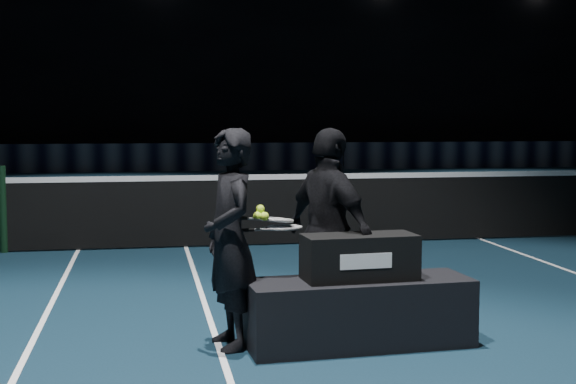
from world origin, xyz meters
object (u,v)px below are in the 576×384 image
player_b (330,231)px  racket_upper (276,220)px  racket_bag (359,257)px  player_a (230,239)px  tennis_balls (261,214)px  racket_lower (284,228)px  player_bench (359,312)px

player_b → racket_upper: 0.47m
racket_bag → player_a: bearing=168.3°
tennis_balls → racket_lower: bearing=16.0°
racket_bag → tennis_balls: 0.80m
racket_upper → tennis_balls: (-0.13, -0.08, 0.06)m
player_bench → tennis_balls: tennis_balls is taller
player_bench → tennis_balls: size_ratio=13.95×
racket_upper → racket_lower: bearing=-42.7°
player_bench → player_b: bearing=105.8°
player_b → racket_upper: size_ratio=2.38×
racket_upper → tennis_balls: 0.16m
player_bench → player_a: bearing=168.3°
racket_bag → racket_lower: racket_lower is taller
player_bench → player_a: player_a is taller
racket_bag → tennis_balls: bearing=159.4°
player_bench → racket_lower: 0.85m
racket_bag → racket_upper: 0.70m
player_b → tennis_balls: 0.62m
player_bench → racket_upper: size_ratio=2.46×
racket_upper → player_a: bearing=-178.3°
racket_bag → tennis_balls: (-0.71, 0.22, 0.31)m
racket_lower → player_a: bearing=180.0°
player_bench → racket_lower: (-0.52, 0.27, 0.61)m
player_b → racket_upper: bearing=76.8°
tennis_balls → racket_upper: bearing=31.0°
player_a → player_b: (0.81, 0.25, 0.00)m
player_bench → racket_bag: (0.00, 0.00, 0.42)m
racket_upper → player_b: bearing=-9.1°
racket_lower → racket_upper: racket_upper is taller
racket_lower → tennis_balls: size_ratio=5.67×
player_a → player_b: same height
racket_bag → racket_lower: bearing=148.9°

